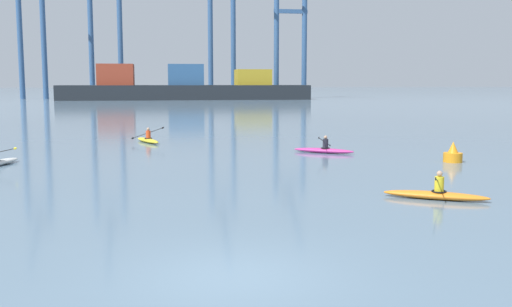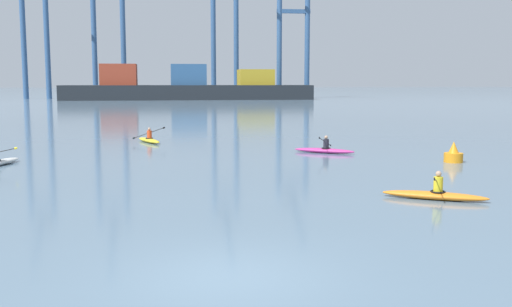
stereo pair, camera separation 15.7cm
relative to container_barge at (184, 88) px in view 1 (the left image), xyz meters
name	(u,v)px [view 1 (the left image)]	position (x,y,z in m)	size (l,w,h in m)	color
ground_plane	(232,275)	(-3.57, -117.45, -2.58)	(800.00, 800.00, 0.00)	slate
container_barge	(184,88)	(0.00, 0.00, 0.00)	(53.52, 9.30, 7.60)	#1E2328
gantry_crane_west	(30,15)	(-33.53, 11.68, 16.06)	(6.26, 17.49, 36.55)	#335684
gantry_crane_west_mid	(105,13)	(-17.39, 12.46, 17.03)	(7.77, 17.24, 40.56)	#335684
gantry_crane_east_mid	(222,17)	(9.69, 12.94, 16.66)	(6.70, 20.41, 38.55)	#335684
gantry_crane_east	(291,28)	(25.20, 7.18, 13.80)	(7.88, 18.35, 32.62)	#335684
channel_buoy	(453,155)	(8.93, -102.54, -2.22)	(0.90, 0.90, 1.00)	orange
kayak_orange	(436,194)	(3.98, -110.90, -2.41)	(3.24, 2.22, 0.95)	orange
kayak_yellow	(148,140)	(-5.81, -90.79, -2.41)	(2.08, 3.38, 0.97)	yellow
kayak_magenta	(324,150)	(3.78, -97.99, -2.41)	(3.17, 2.37, 0.99)	#C13384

